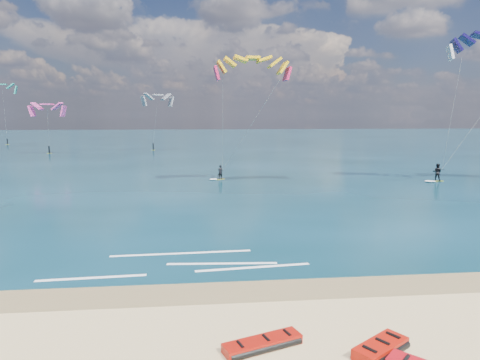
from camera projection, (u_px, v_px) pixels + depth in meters
name	position (u px, v px, depth m)	size (l,w,h in m)	color
ground	(186.00, 173.00, 54.13)	(320.00, 320.00, 0.00)	tan
wet_sand_strip	(163.00, 294.00, 17.74)	(320.00, 2.40, 0.01)	olive
sea	(192.00, 142.00, 117.08)	(320.00, 200.00, 0.04)	#092A32
packed_kite_left	(262.00, 348.00, 13.63)	(2.78, 0.97, 0.35)	#A71208
packed_kite_right	(380.00, 354.00, 13.31)	(2.20, 1.15, 0.42)	#BA1408
kitesurfer_main	(236.00, 115.00, 44.99)	(9.43, 7.39, 14.37)	#CCCA18
kitesurfer_far	(467.00, 99.00, 44.19)	(9.87, 7.14, 16.88)	#A2C31D
shoreline_foam	(191.00, 264.00, 21.22)	(12.76, 3.61, 0.01)	white
distant_kites	(61.00, 121.00, 89.86)	(43.99, 29.03, 14.44)	#D23D91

